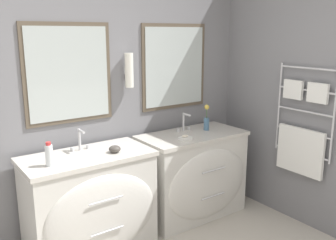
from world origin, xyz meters
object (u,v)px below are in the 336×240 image
Objects in this scene: vanity_left at (91,204)px; amenity_bowl at (115,149)px; toiletry_bottle at (49,155)px; flower_vase at (207,120)px; vanity_right at (194,175)px.

amenity_bowl is at bearing -13.01° from vanity_left.
toiletry_bottle is 1.69m from flower_vase.
vanity_left is 1.45m from flower_vase.
flower_vase reaches higher than toiletry_bottle.
amenity_bowl is at bearing -176.89° from vanity_right.
amenity_bowl is at bearing -174.25° from flower_vase.
toiletry_bottle is at bearing -177.83° from vanity_right.
vanity_right is 0.58m from flower_vase.
flower_vase is (1.13, 0.11, 0.08)m from amenity_bowl.
flower_vase is at bearing 4.06° from toiletry_bottle.
vanity_left is 0.51m from amenity_bowl.
vanity_left is 5.72× the size of toiletry_bottle.
vanity_left is at bearing 9.26° from toiletry_bottle.
flower_vase is (1.69, 0.12, 0.02)m from toiletry_bottle.
flower_vase reaches higher than vanity_left.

